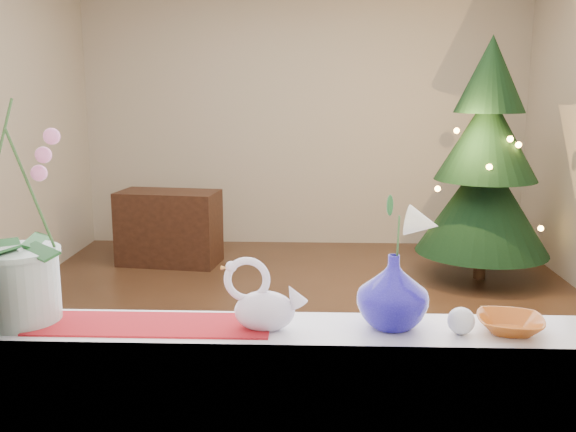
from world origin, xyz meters
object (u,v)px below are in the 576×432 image
at_px(orchid_pot, 12,201).
at_px(xmas_tree, 486,161).
at_px(paperweight, 461,321).
at_px(amber_dish, 510,325).
at_px(swan, 265,296).
at_px(blue_vase, 393,286).
at_px(side_table, 169,228).

relative_size(orchid_pot, xmas_tree, 0.36).
distance_m(paperweight, amber_dish, 0.15).
bearing_deg(swan, xmas_tree, 43.06).
distance_m(orchid_pot, amber_dish, 1.46).
height_order(blue_vase, amber_dish, blue_vase).
relative_size(swan, amber_dish, 1.50).
bearing_deg(swan, side_table, 83.04).
distance_m(xmas_tree, side_table, 2.87).
bearing_deg(blue_vase, amber_dish, -4.84).
relative_size(blue_vase, xmas_tree, 0.12).
xyz_separation_m(orchid_pot, blue_vase, (1.09, -0.00, -0.24)).
distance_m(orchid_pot, paperweight, 1.32).
xyz_separation_m(blue_vase, amber_dish, (0.33, -0.03, -0.10)).
relative_size(paperweight, xmas_tree, 0.04).
height_order(orchid_pot, paperweight, orchid_pot).
bearing_deg(side_table, amber_dish, -56.87).
bearing_deg(amber_dish, swan, -179.46).
xyz_separation_m(paperweight, xmas_tree, (1.02, 3.64, 0.06)).
xyz_separation_m(orchid_pot, xmas_tree, (2.30, 3.59, -0.27)).
height_order(orchid_pot, swan, orchid_pot).
bearing_deg(swan, paperweight, -24.83).
xyz_separation_m(blue_vase, xmas_tree, (1.21, 3.59, -0.03)).
relative_size(orchid_pot, swan, 3.07).
bearing_deg(orchid_pot, swan, -2.78).
xyz_separation_m(orchid_pot, side_table, (-0.46, 3.97, -0.94)).
relative_size(amber_dish, xmas_tree, 0.08).
bearing_deg(xmas_tree, amber_dish, -103.63).
distance_m(orchid_pot, swan, 0.77).
height_order(blue_vase, paperweight, blue_vase).
relative_size(paperweight, amber_dish, 0.49).
distance_m(orchid_pot, blue_vase, 1.12).
relative_size(blue_vase, side_table, 0.27).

